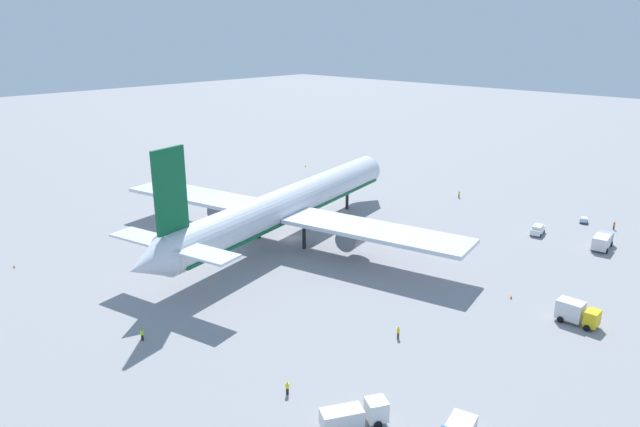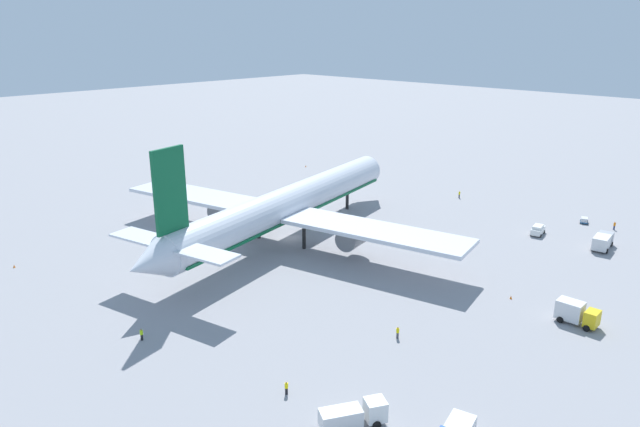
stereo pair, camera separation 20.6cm
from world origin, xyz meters
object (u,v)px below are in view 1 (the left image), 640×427
at_px(service_truck_1, 576,312).
at_px(ground_worker_4, 614,225).
at_px(airliner, 286,206).
at_px(ground_worker_0, 459,194).
at_px(ground_worker_2, 142,335).
at_px(traffic_cone_0, 333,178).
at_px(traffic_cone_1, 305,166).
at_px(service_truck_2, 355,415).
at_px(traffic_cone_3, 342,179).
at_px(baggage_cart_0, 584,220).
at_px(traffic_cone_2, 14,266).
at_px(traffic_cone_4, 511,297).
at_px(ground_worker_3, 287,388).
at_px(service_truck_0, 603,241).
at_px(ground_worker_1, 398,332).
at_px(service_van, 538,230).

xyz_separation_m(service_truck_1, ground_worker_4, (44.92, 9.32, -0.78)).
distance_m(airliner, ground_worker_0, 49.71).
relative_size(ground_worker_2, traffic_cone_0, 3.00).
height_order(airliner, traffic_cone_1, airliner).
xyz_separation_m(airliner, service_truck_2, (-32.55, -44.86, -5.54)).
bearing_deg(traffic_cone_3, traffic_cone_1, 77.23).
relative_size(baggage_cart_0, traffic_cone_2, 5.52).
height_order(traffic_cone_0, traffic_cone_4, same).
bearing_deg(traffic_cone_0, traffic_cone_2, -178.83).
relative_size(ground_worker_4, traffic_cone_2, 3.14).
bearing_deg(ground_worker_0, ground_worker_4, -87.65).
distance_m(traffic_cone_2, traffic_cone_4, 81.88).
distance_m(service_truck_2, ground_worker_3, 9.03).
height_order(service_truck_0, ground_worker_2, service_truck_0).
distance_m(traffic_cone_0, traffic_cone_4, 76.91).
height_order(service_truck_2, traffic_cone_1, service_truck_2).
relative_size(traffic_cone_0, traffic_cone_3, 1.00).
relative_size(traffic_cone_0, traffic_cone_2, 1.00).
bearing_deg(ground_worker_3, service_truck_2, -83.44).
relative_size(airliner, traffic_cone_3, 136.97).
bearing_deg(ground_worker_2, traffic_cone_3, 24.48).
relative_size(service_truck_2, ground_worker_4, 4.06).
height_order(ground_worker_1, ground_worker_4, ground_worker_4).
bearing_deg(ground_worker_0, service_truck_0, -107.07).
bearing_deg(traffic_cone_2, ground_worker_0, -19.89).
bearing_deg(ground_worker_4, airliner, 138.93).
xyz_separation_m(airliner, traffic_cone_0, (41.18, 25.44, -6.65)).
height_order(traffic_cone_1, traffic_cone_3, same).
distance_m(ground_worker_1, traffic_cone_1, 99.50).
bearing_deg(service_van, service_truck_1, -148.46).
bearing_deg(ground_worker_4, service_van, 143.57).
relative_size(service_van, ground_worker_3, 2.81).
xyz_separation_m(service_truck_0, baggage_cart_0, (12.91, 7.94, -0.88)).
xyz_separation_m(service_truck_0, ground_worker_0, (11.27, 36.69, -0.64)).
xyz_separation_m(traffic_cone_0, traffic_cone_4, (-35.12, -68.42, 0.00)).
bearing_deg(traffic_cone_0, service_truck_2, -136.36).
relative_size(service_truck_1, ground_worker_4, 3.22).
distance_m(traffic_cone_3, traffic_cone_4, 75.07).
xyz_separation_m(service_truck_2, baggage_cart_0, (82.74, 7.33, -0.74)).
height_order(traffic_cone_1, traffic_cone_2, same).
bearing_deg(service_truck_2, airliner, 54.04).
xyz_separation_m(ground_worker_1, ground_worker_4, (65.13, -5.99, 0.02)).
height_order(service_truck_0, traffic_cone_4, service_truck_0).
distance_m(service_truck_0, ground_worker_0, 38.38).
bearing_deg(ground_worker_3, traffic_cone_3, 37.98).
distance_m(service_van, traffic_cone_2, 96.69).
height_order(baggage_cart_0, ground_worker_2, ground_worker_2).
relative_size(baggage_cart_0, ground_worker_0, 1.75).
xyz_separation_m(airliner, ground_worker_1, (-15.16, -37.56, -6.07)).
xyz_separation_m(baggage_cart_0, ground_worker_1, (-65.34, -0.02, 0.21)).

